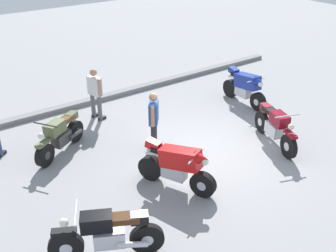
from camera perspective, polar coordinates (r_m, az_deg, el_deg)
The scene contains 9 objects.
ground_plane at distance 10.96m, azimuth 5.18°, elevation -3.41°, with size 40.00×40.00×0.00m, color gray.
curb_edge at distance 14.32m, azimuth -6.87°, elevation 4.54°, with size 14.00×0.30×0.15m, color gray.
motorcycle_olive_vintage at distance 10.96m, azimuth -14.75°, elevation -1.35°, with size 1.73×1.19×1.07m.
motorcycle_maroon_cruiser at distance 11.37m, azimuth 14.69°, elevation -0.07°, with size 0.96×2.01×1.09m.
motorcycle_blue_sportbike at distance 13.65m, azimuth 10.65°, elevation 5.43°, with size 0.70×1.96×1.14m.
motorcycle_black_cruiser at distance 7.64m, azimuth -8.48°, elevation -14.65°, with size 1.91×1.08×1.09m.
motorcycle_red_sportbike at distance 9.23m, azimuth 1.23°, elevation -5.43°, with size 1.02×1.86×1.14m.
person_in_blue_shirt at distance 10.52m, azimuth -2.01°, elevation 1.04°, with size 0.52×0.56×1.64m.
person_in_white_shirt at distance 12.43m, azimuth -10.10°, elevation 4.77°, with size 0.38×0.63×1.60m.
Camera 1 is at (-6.29, -7.01, 5.60)m, focal length 43.86 mm.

